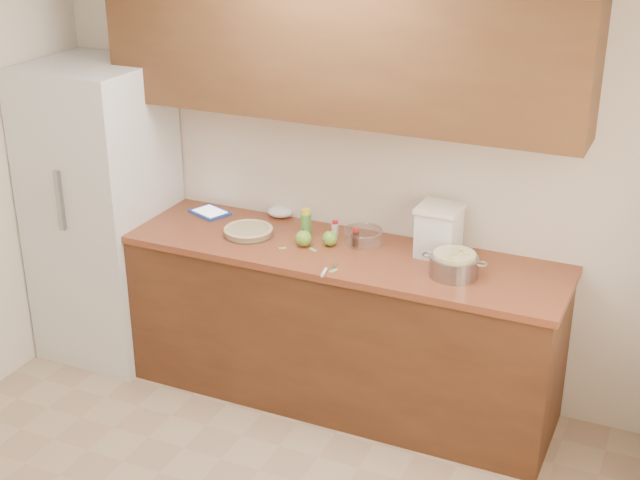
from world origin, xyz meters
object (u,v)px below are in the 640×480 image
at_px(pie, 248,231).
at_px(colander, 454,265).
at_px(flour_canister, 439,230).
at_px(tablet, 210,212).

bearing_deg(pie, colander, -1.72).
bearing_deg(flour_canister, tablet, 179.52).
height_order(colander, tablet, colander).
distance_m(pie, tablet, 0.42).
xyz_separation_m(colander, tablet, (-1.56, 0.23, -0.05)).
bearing_deg(colander, flour_canister, 124.68).
bearing_deg(colander, tablet, 171.57).
distance_m(colander, tablet, 1.58).
relative_size(pie, colander, 0.85).
height_order(flour_canister, tablet, flour_canister).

